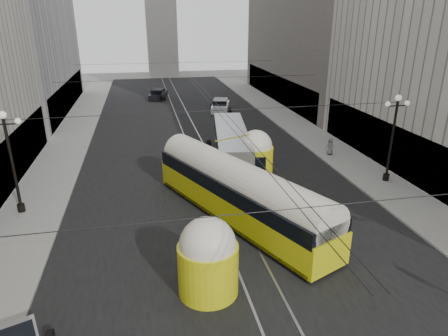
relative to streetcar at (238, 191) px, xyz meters
name	(u,v)px	position (x,y,z in m)	size (l,w,h in m)	color
road	(192,137)	(-0.50, 17.84, -1.81)	(20.00, 85.00, 0.02)	black
sidewalk_left	(74,134)	(-12.50, 21.34, -1.73)	(4.00, 72.00, 0.15)	gray
sidewalk_right	(292,122)	(11.50, 21.34, -1.73)	(4.00, 72.00, 0.15)	gray
rail_left	(185,138)	(-1.25, 17.84, -1.81)	(0.12, 85.00, 0.04)	gray
rail_right	(200,137)	(0.25, 17.84, -1.81)	(0.12, 85.00, 0.04)	gray
lamppost_left_mid	(11,157)	(-13.10, 3.34, 1.94)	(1.86, 0.44, 6.37)	black
lamppost_right_mid	(393,134)	(12.10, 3.34, 1.94)	(1.86, 0.44, 6.37)	black
catenary	(193,80)	(-0.38, 16.83, 4.08)	(25.00, 72.00, 0.23)	black
streetcar	(238,191)	(0.00, 0.00, 0.00)	(8.48, 15.61, 3.70)	#D0CD12
city_bus	(231,145)	(1.70, 9.53, -0.18)	(4.16, 11.98, 2.97)	#A7AAAC
sedan_white_far	(220,106)	(4.62, 29.08, -1.10)	(3.25, 5.26, 1.55)	white
sedan_dark_far	(158,94)	(-2.88, 39.03, -1.15)	(3.07, 4.92, 1.45)	black
pedestrian_sidewalk_right	(330,146)	(10.62, 9.68, -0.90)	(0.74, 0.45, 1.51)	slate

